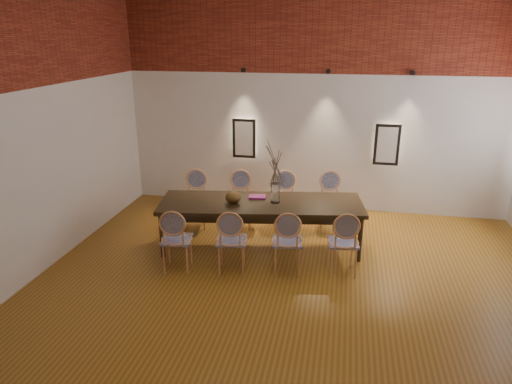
% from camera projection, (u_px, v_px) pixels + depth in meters
% --- Properties ---
extents(floor, '(7.00, 7.00, 0.02)m').
position_uv_depth(floor, '(287.00, 308.00, 5.60)').
color(floor, '#8F5C1B').
rests_on(floor, ground).
extents(wall_back, '(7.00, 0.10, 4.00)m').
position_uv_depth(wall_back, '(316.00, 102.00, 8.21)').
color(wall_back, silver).
rests_on(wall_back, ground).
extents(wall_front, '(7.00, 0.10, 4.00)m').
position_uv_depth(wall_front, '(171.00, 384.00, 1.65)').
color(wall_front, silver).
rests_on(wall_front, ground).
extents(wall_left, '(0.10, 7.00, 4.00)m').
position_uv_depth(wall_left, '(3.00, 135.00, 5.58)').
color(wall_left, silver).
rests_on(wall_left, ground).
extents(brick_band_back, '(7.00, 0.02, 1.50)m').
position_uv_depth(brick_band_back, '(319.00, 28.00, 7.73)').
color(brick_band_back, maroon).
rests_on(brick_band_back, ground).
extents(brick_band_front, '(7.00, 0.02, 1.50)m').
position_uv_depth(brick_band_front, '(153.00, 13.00, 1.29)').
color(brick_band_front, maroon).
rests_on(brick_band_front, ground).
extents(niche_left, '(0.36, 0.06, 0.66)m').
position_uv_depth(niche_left, '(244.00, 138.00, 8.59)').
color(niche_left, '#FFEAC6').
rests_on(niche_left, wall_back).
extents(niche_right, '(0.36, 0.06, 0.66)m').
position_uv_depth(niche_right, '(387.00, 144.00, 8.11)').
color(niche_right, '#FFEAC6').
rests_on(niche_right, wall_back).
extents(spot_fixture_left, '(0.08, 0.10, 0.08)m').
position_uv_depth(spot_fixture_left, '(243.00, 70.00, 8.15)').
color(spot_fixture_left, black).
rests_on(spot_fixture_left, wall_back).
extents(spot_fixture_mid, '(0.08, 0.10, 0.08)m').
position_uv_depth(spot_fixture_mid, '(328.00, 71.00, 7.87)').
color(spot_fixture_mid, black).
rests_on(spot_fixture_mid, wall_back).
extents(spot_fixture_right, '(0.08, 0.10, 0.08)m').
position_uv_depth(spot_fixture_right, '(413.00, 73.00, 7.62)').
color(spot_fixture_right, black).
rests_on(spot_fixture_right, wall_back).
extents(dining_table, '(3.18, 1.45, 0.75)m').
position_uv_depth(dining_table, '(261.00, 225.00, 7.06)').
color(dining_table, '#312311').
rests_on(dining_table, floor).
extents(chair_near_a, '(0.50, 0.50, 0.94)m').
position_uv_depth(chair_near_a, '(177.00, 239.00, 6.34)').
color(chair_near_a, tan).
rests_on(chair_near_a, floor).
extents(chair_near_b, '(0.50, 0.50, 0.94)m').
position_uv_depth(chair_near_b, '(232.00, 240.00, 6.31)').
color(chair_near_b, tan).
rests_on(chair_near_b, floor).
extents(chair_near_c, '(0.50, 0.50, 0.94)m').
position_uv_depth(chair_near_c, '(287.00, 241.00, 6.28)').
color(chair_near_c, tan).
rests_on(chair_near_c, floor).
extents(chair_near_d, '(0.50, 0.50, 0.94)m').
position_uv_depth(chair_near_d, '(343.00, 242.00, 6.25)').
color(chair_near_d, tan).
rests_on(chair_near_d, floor).
extents(chair_far_a, '(0.50, 0.50, 0.94)m').
position_uv_depth(chair_far_a, '(195.00, 200.00, 7.80)').
color(chair_far_a, tan).
rests_on(chair_far_a, floor).
extents(chair_far_b, '(0.50, 0.50, 0.94)m').
position_uv_depth(chair_far_b, '(240.00, 201.00, 7.77)').
color(chair_far_b, tan).
rests_on(chair_far_b, floor).
extents(chair_far_c, '(0.50, 0.50, 0.94)m').
position_uv_depth(chair_far_c, '(285.00, 202.00, 7.74)').
color(chair_far_c, tan).
rests_on(chair_far_c, floor).
extents(chair_far_d, '(0.50, 0.50, 0.94)m').
position_uv_depth(chair_far_d, '(330.00, 202.00, 7.71)').
color(chair_far_d, tan).
rests_on(chair_far_d, floor).
extents(vase, '(0.14, 0.14, 0.30)m').
position_uv_depth(vase, '(275.00, 193.00, 6.88)').
color(vase, silver).
rests_on(vase, dining_table).
extents(dried_branches, '(0.50, 0.50, 0.70)m').
position_uv_depth(dried_branches, '(276.00, 164.00, 6.73)').
color(dried_branches, '#4A3F30').
rests_on(dried_branches, vase).
extents(bowl, '(0.24, 0.24, 0.18)m').
position_uv_depth(bowl, '(233.00, 197.00, 6.87)').
color(bowl, '#573913').
rests_on(bowl, dining_table).
extents(book, '(0.28, 0.22, 0.03)m').
position_uv_depth(book, '(257.00, 197.00, 7.11)').
color(book, '#902270').
rests_on(book, dining_table).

